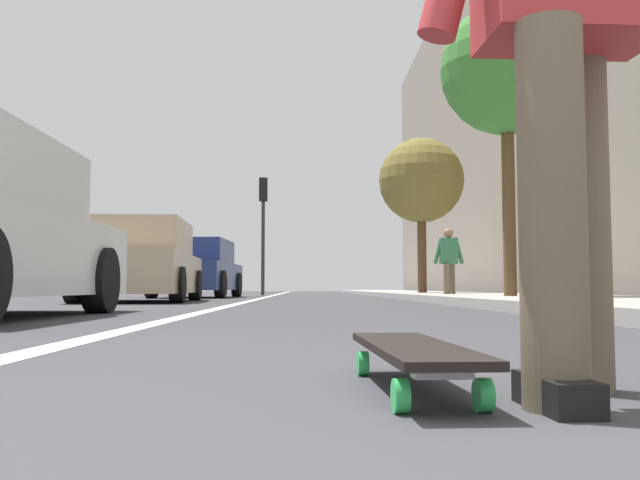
{
  "coord_description": "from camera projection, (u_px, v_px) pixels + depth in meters",
  "views": [
    {
      "loc": [
        -0.47,
        0.12,
        0.25
      ],
      "look_at": [
        11.57,
        -0.12,
        1.09
      ],
      "focal_mm": 38.85,
      "sensor_mm": 36.0,
      "label": 1
    }
  ],
  "objects": [
    {
      "name": "parked_car_mid",
      "position": [
        141.0,
        263.0,
        12.51
      ],
      "size": [
        4.14,
        2.03,
        1.46
      ],
      "color": "tan",
      "rests_on": "ground"
    },
    {
      "name": "lane_stripe_white",
      "position": [
        270.0,
        296.0,
        20.38
      ],
      "size": [
        52.0,
        0.16,
        0.01
      ],
      "primitive_type": "cube",
      "color": "silver",
      "rests_on": "ground"
    },
    {
      "name": "ground_plane",
      "position": [
        314.0,
        305.0,
        10.43
      ],
      "size": [
        80.0,
        80.0,
        0.0
      ],
      "primitive_type": "plane",
      "color": "#38383D"
    },
    {
      "name": "parked_car_far",
      "position": [
        197.0,
        270.0,
        18.05
      ],
      "size": [
        4.28,
        2.07,
        1.5
      ],
      "color": "navy",
      "rests_on": "ground"
    },
    {
      "name": "street_tree_mid",
      "position": [
        506.0,
        71.0,
        11.24
      ],
      "size": [
        2.13,
        2.13,
        4.87
      ],
      "color": "brown",
      "rests_on": "ground"
    },
    {
      "name": "pedestrian_distant",
      "position": [
        449.0,
        259.0,
        14.79
      ],
      "size": [
        0.43,
        0.67,
        1.52
      ],
      "color": "brown",
      "rests_on": "ground"
    },
    {
      "name": "building_facade",
      "position": [
        504.0,
        101.0,
        22.97
      ],
      "size": [
        40.0,
        1.2,
        12.92
      ],
      "primitive_type": "cube",
      "color": "gray",
      "rests_on": "ground"
    },
    {
      "name": "skateboard",
      "position": [
        412.0,
        353.0,
        1.7
      ],
      "size": [
        0.85,
        0.24,
        0.11
      ],
      "color": "green",
      "rests_on": "ground"
    },
    {
      "name": "traffic_light",
      "position": [
        263.0,
        214.0,
        23.64
      ],
      "size": [
        0.33,
        0.28,
        4.01
      ],
      "color": "#2D2D2D",
      "rests_on": "ground"
    },
    {
      "name": "street_tree_far",
      "position": [
        421.0,
        181.0,
        19.52
      ],
      "size": [
        2.39,
        2.39,
        4.48
      ],
      "color": "brown",
      "rests_on": "ground"
    },
    {
      "name": "sidewalk_curb",
      "position": [
        442.0,
        295.0,
        18.48
      ],
      "size": [
        52.0,
        3.2,
        0.12
      ],
      "primitive_type": "cube",
      "color": "#9E9B93",
      "rests_on": "ground"
    }
  ]
}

